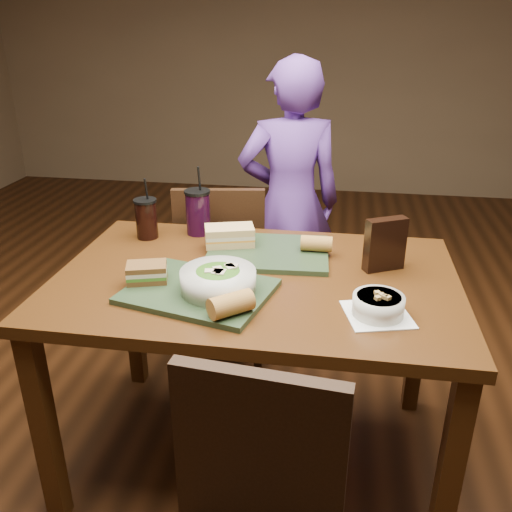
# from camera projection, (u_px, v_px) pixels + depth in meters

# --- Properties ---
(ground) EXTENTS (6.00, 6.00, 0.00)m
(ground) POSITION_uv_depth(u_px,v_px,m) (256.00, 453.00, 2.06)
(ground) COLOR #381C0B
(ground) RESTS_ON ground
(dining_table) EXTENTS (1.30, 0.85, 0.75)m
(dining_table) POSITION_uv_depth(u_px,v_px,m) (256.00, 300.00, 1.80)
(dining_table) COLOR #44240D
(dining_table) RESTS_ON ground
(chair_far) EXTENTS (0.44, 0.44, 0.88)m
(chair_far) POSITION_uv_depth(u_px,v_px,m) (225.00, 267.00, 2.44)
(chair_far) COLOR black
(chair_far) RESTS_ON ground
(diner) EXTENTS (0.57, 0.44, 1.38)m
(diner) POSITION_uv_depth(u_px,v_px,m) (290.00, 204.00, 2.63)
(diner) COLOR #5F348F
(diner) RESTS_ON ground
(tray_near) EXTENTS (0.48, 0.41, 0.02)m
(tray_near) POSITION_uv_depth(u_px,v_px,m) (199.00, 291.00, 1.64)
(tray_near) COLOR #24351F
(tray_near) RESTS_ON dining_table
(tray_far) EXTENTS (0.44, 0.34, 0.02)m
(tray_far) POSITION_uv_depth(u_px,v_px,m) (268.00, 252.00, 1.91)
(tray_far) COLOR #24351F
(tray_far) RESTS_ON dining_table
(salad_bowl) EXTENTS (0.23, 0.23, 0.07)m
(salad_bowl) POSITION_uv_depth(u_px,v_px,m) (218.00, 279.00, 1.61)
(salad_bowl) COLOR silver
(salad_bowl) RESTS_ON tray_near
(soup_bowl) EXTENTS (0.22, 0.22, 0.07)m
(soup_bowl) POSITION_uv_depth(u_px,v_px,m) (378.00, 305.00, 1.51)
(soup_bowl) COLOR white
(soup_bowl) RESTS_ON dining_table
(sandwich_near) EXTENTS (0.14, 0.11, 0.06)m
(sandwich_near) POSITION_uv_depth(u_px,v_px,m) (147.00, 272.00, 1.67)
(sandwich_near) COLOR #593819
(sandwich_near) RESTS_ON tray_near
(sandwich_far) EXTENTS (0.19, 0.14, 0.07)m
(sandwich_far) POSITION_uv_depth(u_px,v_px,m) (230.00, 236.00, 1.94)
(sandwich_far) COLOR tan
(sandwich_far) RESTS_ON tray_far
(baguette_near) EXTENTS (0.13, 0.13, 0.06)m
(baguette_near) POSITION_uv_depth(u_px,v_px,m) (231.00, 304.00, 1.48)
(baguette_near) COLOR #AD7533
(baguette_near) RESTS_ON tray_near
(baguette_far) EXTENTS (0.11, 0.06, 0.05)m
(baguette_far) POSITION_uv_depth(u_px,v_px,m) (317.00, 244.00, 1.89)
(baguette_far) COLOR #AD7533
(baguette_far) RESTS_ON tray_far
(cup_cola) EXTENTS (0.09, 0.09, 0.23)m
(cup_cola) POSITION_uv_depth(u_px,v_px,m) (146.00, 218.00, 2.04)
(cup_cola) COLOR black
(cup_cola) RESTS_ON dining_table
(cup_berry) EXTENTS (0.10, 0.10, 0.27)m
(cup_berry) POSITION_uv_depth(u_px,v_px,m) (198.00, 212.00, 2.07)
(cup_berry) COLOR black
(cup_berry) RESTS_ON dining_table
(chip_bag) EXTENTS (0.14, 0.10, 0.18)m
(chip_bag) POSITION_uv_depth(u_px,v_px,m) (385.00, 244.00, 1.77)
(chip_bag) COLOR black
(chip_bag) RESTS_ON dining_table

